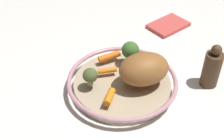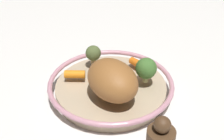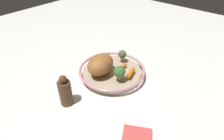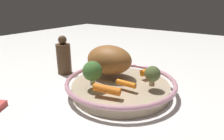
% 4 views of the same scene
% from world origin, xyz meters
% --- Properties ---
extents(ground_plane, '(2.52, 2.52, 0.00)m').
position_xyz_m(ground_plane, '(0.00, 0.00, 0.00)').
color(ground_plane, silver).
extents(serving_bowl, '(0.32, 0.32, 0.04)m').
position_xyz_m(serving_bowl, '(0.00, 0.00, 0.02)').
color(serving_bowl, tan).
rests_on(serving_bowl, ground_plane).
extents(roast_chicken_piece, '(0.16, 0.12, 0.09)m').
position_xyz_m(roast_chicken_piece, '(0.06, -0.02, 0.09)').
color(roast_chicken_piece, '#975D2D').
rests_on(roast_chicken_piece, serving_bowl).
extents(baby_carrot_right, '(0.06, 0.02, 0.02)m').
position_xyz_m(baby_carrot_right, '(-0.04, 0.03, 0.05)').
color(baby_carrot_right, orange).
rests_on(baby_carrot_right, serving_bowl).
extents(baby_carrot_left, '(0.04, 0.06, 0.02)m').
position_xyz_m(baby_carrot_left, '(-0.05, -0.08, 0.05)').
color(baby_carrot_left, orange).
rests_on(baby_carrot_left, serving_bowl).
extents(baby_carrot_back, '(0.07, 0.04, 0.02)m').
position_xyz_m(baby_carrot_back, '(-0.02, 0.10, 0.05)').
color(baby_carrot_back, orange).
rests_on(baby_carrot_back, serving_bowl).
extents(broccoli_floret_large, '(0.05, 0.05, 0.07)m').
position_xyz_m(broccoli_floret_large, '(0.04, 0.08, 0.08)').
color(broccoli_floret_large, tan).
rests_on(broccoli_floret_large, serving_bowl).
extents(broccoli_floret_mid, '(0.04, 0.04, 0.05)m').
position_xyz_m(broccoli_floret_mid, '(-0.09, -0.01, 0.08)').
color(broccoli_floret_mid, tan).
rests_on(broccoli_floret_mid, serving_bowl).
extents(pepper_mill, '(0.05, 0.05, 0.14)m').
position_xyz_m(pepper_mill, '(0.26, -0.02, 0.06)').
color(pepper_mill, '#4C331E').
rests_on(pepper_mill, ground_plane).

